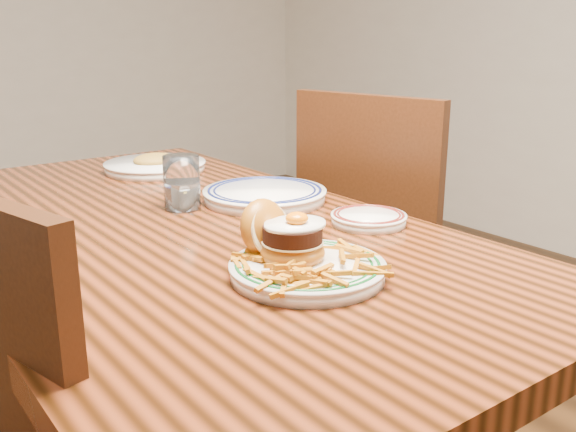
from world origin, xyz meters
TOP-DOWN VIEW (x-y plane):
  - table at (0.00, 0.00)m, footprint 0.85×1.60m
  - chair_right at (0.72, 0.10)m, footprint 0.54×0.54m
  - main_plate at (0.02, -0.38)m, footprint 0.25×0.27m
  - side_plate at (0.31, -0.24)m, footprint 0.16×0.17m
  - rear_plate at (0.25, 0.04)m, footprint 0.29×0.29m
  - water_glass at (0.06, 0.10)m, footprint 0.08×0.08m
  - far_plate at (0.19, 0.50)m, footprint 0.28×0.28m

SIDE VIEW (x-z plane):
  - chair_right at x=0.72m, z-range 0.03..1.01m
  - table at x=0.00m, z-range 0.29..1.04m
  - side_plate at x=0.31m, z-range 0.75..0.78m
  - far_plate at x=0.19m, z-range 0.74..0.79m
  - rear_plate at x=0.25m, z-range 0.75..0.78m
  - main_plate at x=0.02m, z-range 0.72..0.84m
  - water_glass at x=0.06m, z-range 0.74..0.86m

